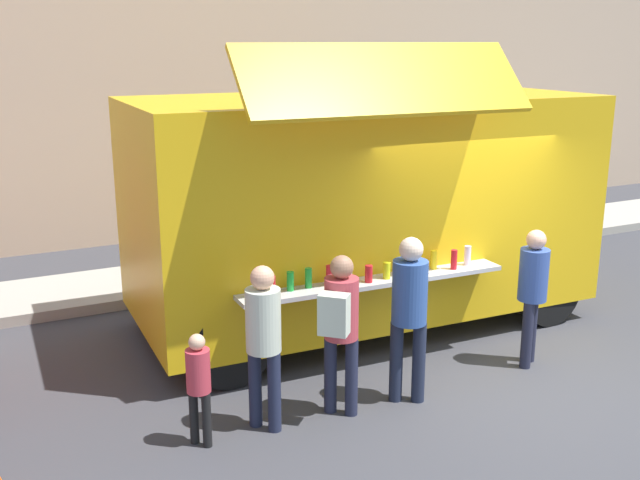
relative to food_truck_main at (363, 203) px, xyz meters
name	(u,v)px	position (x,y,z in m)	size (l,w,h in m)	color
ground_plane	(528,386)	(0.65, -2.47, -1.60)	(60.00, 60.00, 0.00)	#38383D
curb_strip	(19,301)	(-4.00, 2.62, -1.53)	(28.00, 1.60, 0.15)	#9E998E
building_behind	(36,25)	(-3.00, 6.52, 2.26)	(32.00, 2.40, 7.72)	tan
food_truck_main	(363,203)	(0.00, 0.00, 0.00)	(5.79, 3.27, 3.57)	gold
trash_bin	(498,217)	(4.15, 2.32, -1.11)	(0.60, 0.60, 0.98)	#2F6639
customer_front_ordering	(409,305)	(-0.69, -2.16, -0.56)	(0.35, 0.35, 1.74)	#1D2337
customer_mid_with_backpack	(340,320)	(-1.45, -2.12, -0.60)	(0.50, 0.51, 1.63)	#1F2238
customer_rear_waiting	(263,333)	(-2.21, -2.03, -0.63)	(0.33, 0.33, 1.62)	#1E233B
customer_extra_browsing	(533,285)	(1.03, -2.02, -0.65)	(0.32, 0.32, 1.59)	#202134
child_near_queue	(199,380)	(-2.86, -2.05, -0.95)	(0.22, 0.22, 1.09)	black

